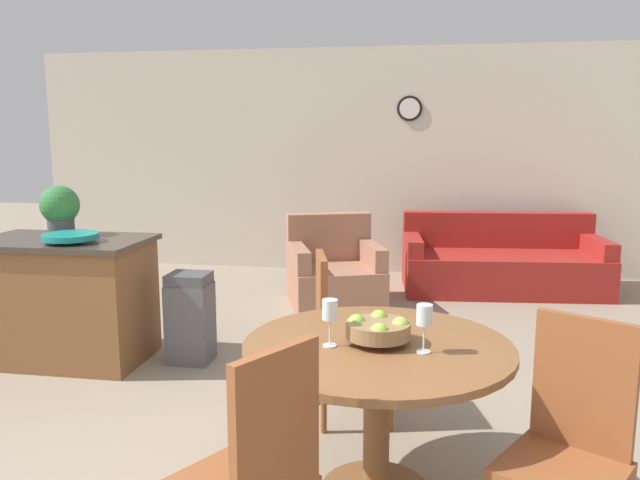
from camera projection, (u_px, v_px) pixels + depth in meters
The scene contains 14 objects.
wall_back at pixel (353, 162), 7.59m from camera, with size 8.00×0.09×2.70m.
dining_table at pixel (377, 379), 2.85m from camera, with size 1.23×1.23×0.76m.
dining_chair_near_left at pixel (255, 468), 2.17m from camera, with size 0.58×0.58×1.00m.
dining_chair_near_right at pixel (571, 440), 2.37m from camera, with size 0.58×0.58×1.00m.
dining_chair_far_side at pixel (340, 331), 3.68m from camera, with size 0.51×0.51×1.00m.
fruit_bowl at pixel (378, 329), 2.81m from camera, with size 0.29×0.29×0.13m.
wine_glass_left at pixel (330, 312), 2.75m from camera, with size 0.07×0.07×0.21m.
wine_glass_right at pixel (424, 317), 2.67m from camera, with size 0.07×0.07×0.21m.
kitchen_island at pixel (65, 299), 4.66m from camera, with size 1.25×0.75×0.93m.
teal_bowl at pixel (71, 237), 4.42m from camera, with size 0.38×0.38×0.07m.
potted_plant at pixel (60, 208), 4.70m from camera, with size 0.29×0.29×0.38m.
trash_bin at pixel (190, 318), 4.64m from camera, with size 0.31×0.28×0.68m.
couch at pixel (501, 264), 6.79m from camera, with size 2.18×1.17×0.81m.
armchair at pixel (334, 275), 6.22m from camera, with size 1.11×1.14×0.88m.
Camera 1 is at (0.87, -1.84, 1.69)m, focal length 35.00 mm.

